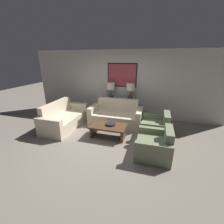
% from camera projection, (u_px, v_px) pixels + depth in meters
% --- Properties ---
extents(ground_plane, '(20.00, 20.00, 0.00)m').
position_uv_depth(ground_plane, '(103.00, 142.00, 4.40)').
color(ground_plane, slate).
extents(back_wall, '(7.69, 0.12, 2.65)m').
position_uv_depth(back_wall, '(122.00, 84.00, 6.08)').
color(back_wall, beige).
rests_on(back_wall, ground_plane).
extents(console_table, '(1.32, 0.38, 0.74)m').
position_uv_depth(console_table, '(120.00, 109.00, 6.16)').
color(console_table, black).
rests_on(console_table, ground_plane).
extents(table_lamp_left, '(0.33, 0.33, 0.69)m').
position_uv_depth(table_lamp_left, '(111.00, 89.00, 5.99)').
color(table_lamp_left, '#333338').
rests_on(table_lamp_left, console_table).
extents(table_lamp_right, '(0.33, 0.33, 0.69)m').
position_uv_depth(table_lamp_right, '(130.00, 90.00, 5.78)').
color(table_lamp_right, '#333338').
rests_on(table_lamp_right, console_table).
extents(couch_by_back_wall, '(1.92, 0.88, 0.90)m').
position_uv_depth(couch_by_back_wall, '(116.00, 116.00, 5.59)').
color(couch_by_back_wall, beige).
rests_on(couch_by_back_wall, ground_plane).
extents(couch_by_side, '(0.88, 1.92, 0.90)m').
position_uv_depth(couch_by_side, '(64.00, 119.00, 5.34)').
color(couch_by_side, beige).
rests_on(couch_by_side, ground_plane).
extents(coffee_table, '(1.10, 0.63, 0.39)m').
position_uv_depth(coffee_table, '(108.00, 128.00, 4.62)').
color(coffee_table, '#4C331E').
rests_on(coffee_table, ground_plane).
extents(decorative_bowl, '(0.30, 0.30, 0.06)m').
position_uv_depth(decorative_bowl, '(111.00, 124.00, 4.60)').
color(decorative_bowl, '#232328').
rests_on(decorative_bowl, coffee_table).
extents(armchair_near_back_wall, '(0.84, 0.98, 0.76)m').
position_uv_depth(armchair_near_back_wall, '(156.00, 127.00, 4.75)').
color(armchair_near_back_wall, '#707A5B').
rests_on(armchair_near_back_wall, ground_plane).
extents(armchair_near_camera, '(0.84, 0.98, 0.76)m').
position_uv_depth(armchair_near_camera, '(155.00, 145.00, 3.76)').
color(armchair_near_camera, '#707A5B').
rests_on(armchair_near_camera, ground_plane).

